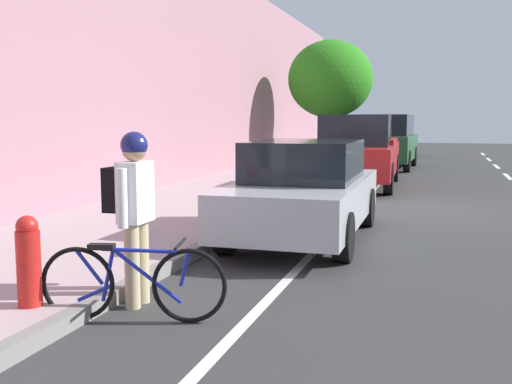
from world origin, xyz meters
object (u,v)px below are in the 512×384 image
(parked_sedan_black_nearest, at_px, (395,141))
(parked_pickup_red_mid, at_px, (358,154))
(cyclist_with_backpack, at_px, (133,200))
(bicycle_at_curb, at_px, (132,282))
(street_tree_near_cyclist, at_px, (330,79))
(fire_hydrant, at_px, (29,260))
(parked_sedan_silver_far, at_px, (305,191))
(parked_suv_green_second, at_px, (387,141))

(parked_sedan_black_nearest, xyz_separation_m, parked_pickup_red_mid, (-0.02, 13.92, 0.15))
(cyclist_with_backpack, bearing_deg, bicycle_at_curb, 116.44)
(bicycle_at_curb, xyz_separation_m, cyclist_with_backpack, (0.22, -0.45, 0.69))
(bicycle_at_curb, height_order, cyclist_with_backpack, cyclist_with_backpack)
(cyclist_with_backpack, bearing_deg, street_tree_near_cyclist, -85.93)
(parked_pickup_red_mid, relative_size, cyclist_with_backpack, 3.08)
(parked_sedan_black_nearest, height_order, cyclist_with_backpack, cyclist_with_backpack)
(parked_pickup_red_mid, bearing_deg, cyclist_with_backpack, 86.24)
(fire_hydrant, bearing_deg, parked_sedan_silver_far, -109.02)
(bicycle_at_curb, distance_m, fire_hydrant, 0.96)
(bicycle_at_curb, distance_m, cyclist_with_backpack, 0.86)
(parked_suv_green_second, relative_size, parked_pickup_red_mid, 0.89)
(parked_suv_green_second, bearing_deg, cyclist_with_backpack, 86.96)
(parked_pickup_red_mid, xyz_separation_m, bicycle_at_curb, (0.51, 11.63, -0.53))
(cyclist_with_backpack, height_order, street_tree_near_cyclist, street_tree_near_cyclist)
(bicycle_at_curb, bearing_deg, fire_hydrant, 17.85)
(parked_pickup_red_mid, relative_size, fire_hydrant, 6.38)
(parked_sedan_silver_far, bearing_deg, cyclist_with_backpack, 76.76)
(parked_suv_green_second, bearing_deg, parked_pickup_red_mid, 88.20)
(street_tree_near_cyclist, bearing_deg, parked_pickup_red_mid, 106.43)
(parked_sedan_silver_far, relative_size, cyclist_with_backpack, 2.54)
(parked_suv_green_second, height_order, fire_hydrant, parked_suv_green_second)
(parked_sedan_black_nearest, xyz_separation_m, parked_suv_green_second, (-0.23, 7.44, 0.27))
(parked_suv_green_second, xyz_separation_m, parked_pickup_red_mid, (0.20, 6.47, -0.13))
(bicycle_at_curb, bearing_deg, cyclist_with_backpack, -63.56)
(parked_sedan_black_nearest, bearing_deg, fire_hydrant, 86.94)
(bicycle_at_curb, bearing_deg, parked_pickup_red_mid, -92.51)
(parked_sedan_black_nearest, distance_m, fire_hydrant, 25.88)
(parked_suv_green_second, xyz_separation_m, bicycle_at_curb, (0.71, 18.11, -0.65))
(street_tree_near_cyclist, distance_m, fire_hydrant, 18.97)
(parked_suv_green_second, relative_size, cyclist_with_backpack, 2.74)
(parked_pickup_red_mid, height_order, fire_hydrant, parked_pickup_red_mid)
(cyclist_with_backpack, distance_m, fire_hydrant, 1.11)
(parked_pickup_red_mid, height_order, parked_sedan_silver_far, parked_pickup_red_mid)
(parked_sedan_silver_far, xyz_separation_m, fire_hydrant, (1.56, 4.53, -0.17))
(parked_sedan_black_nearest, relative_size, parked_pickup_red_mid, 0.83)
(parked_sedan_silver_far, relative_size, street_tree_near_cyclist, 0.94)
(parked_sedan_silver_far, distance_m, cyclist_with_backpack, 3.91)
(parked_pickup_red_mid, relative_size, parked_sedan_silver_far, 1.21)
(parked_sedan_black_nearest, height_order, street_tree_near_cyclist, street_tree_near_cyclist)
(parked_suv_green_second, relative_size, bicycle_at_curb, 2.80)
(fire_hydrant, bearing_deg, bicycle_at_curb, -162.15)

